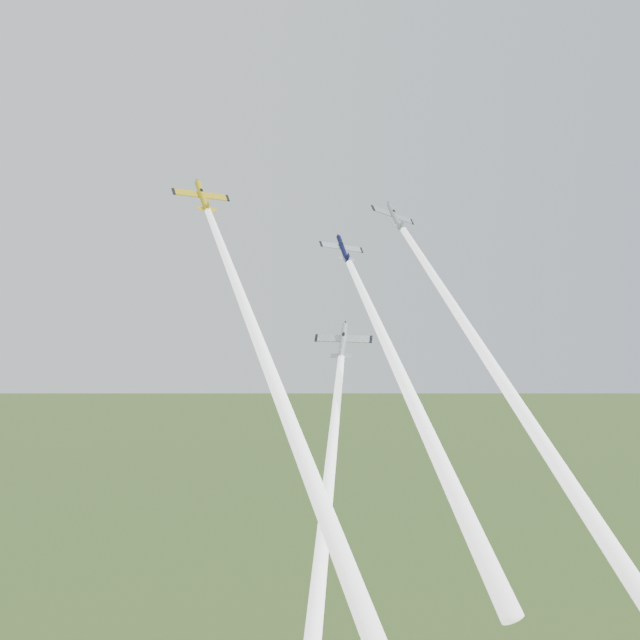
{
  "coord_description": "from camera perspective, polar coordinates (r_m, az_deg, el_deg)",
  "views": [
    {
      "loc": [
        -31.15,
        -114.92,
        92.04
      ],
      "look_at": [
        0.0,
        -6.0,
        92.0
      ],
      "focal_mm": 45.0,
      "sensor_mm": 36.0,
      "label": 1
    }
  ],
  "objects": [
    {
      "name": "smoke_trail_yellow",
      "position": [
        93.5,
        -2.56,
        -6.25
      ],
      "size": [
        13.44,
        53.71,
        54.15
      ],
      "primitive_type": null,
      "rotation": [
        -0.79,
        0.0,
        0.2
      ],
      "color": "white"
    },
    {
      "name": "plane_navy",
      "position": [
        119.42,
        1.62,
        5.12
      ],
      "size": [
        7.18,
        6.58,
        6.39
      ],
      "primitive_type": null,
      "rotation": [
        0.78,
        0.11,
        0.13
      ],
      "color": "#0D113C"
    },
    {
      "name": "smoke_trail_silver_low",
      "position": [
        93.42,
        -0.0,
        -17.2
      ],
      "size": [
        20.97,
        43.85,
        46.6
      ],
      "primitive_type": null,
      "rotation": [
        -0.79,
        0.0,
        -0.41
      ],
      "color": "white"
    },
    {
      "name": "smoke_trail_navy",
      "position": [
        100.28,
        6.86,
        -6.29
      ],
      "size": [
        7.6,
        40.62,
        40.5
      ],
      "primitive_type": null,
      "rotation": [
        -0.79,
        0.0,
        0.13
      ],
      "color": "white"
    },
    {
      "name": "plane_silver_right",
      "position": [
        123.78,
        5.31,
        7.37
      ],
      "size": [
        7.86,
        8.17,
        7.85
      ],
      "primitive_type": null,
      "rotation": [
        0.78,
        0.22,
        0.24
      ],
      "color": "#A5ADB3"
    },
    {
      "name": "plane_yellow",
      "position": [
        120.8,
        -8.38,
        8.7
      ],
      "size": [
        9.81,
        8.83,
        7.54
      ],
      "primitive_type": null,
      "rotation": [
        0.78,
        0.05,
        0.2
      ],
      "color": "gold"
    },
    {
      "name": "plane_silver_low",
      "position": [
        113.86,
        1.65,
        -1.48
      ],
      "size": [
        10.34,
        9.4,
        6.88
      ],
      "primitive_type": null,
      "rotation": [
        0.78,
        0.02,
        -0.41
      ],
      "color": "#AEB4BD"
    },
    {
      "name": "smoke_trail_silver_right",
      "position": [
        101.48,
        14.75,
        -7.21
      ],
      "size": [
        15.51,
        53.61,
        54.43
      ],
      "primitive_type": null,
      "rotation": [
        -0.79,
        0.0,
        0.24
      ],
      "color": "white"
    }
  ]
}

